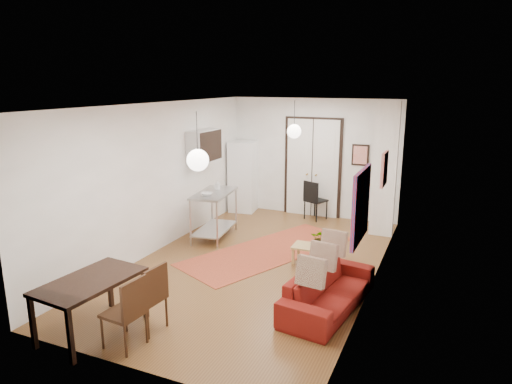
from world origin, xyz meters
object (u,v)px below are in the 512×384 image
at_px(kitchen_counter, 214,208).
at_px(dining_chair_near, 149,289).
at_px(sofa, 329,290).
at_px(coffee_table, 314,249).
at_px(black_side_chair, 317,196).
at_px(fridge, 243,177).
at_px(dining_chair_far, 128,303).
at_px(dining_table, 90,285).

distance_m(kitchen_counter, dining_chair_near, 3.71).
relative_size(sofa, dining_chair_near, 2.10).
relative_size(coffee_table, black_side_chair, 0.83).
bearing_deg(coffee_table, dining_chair_near, -115.54).
bearing_deg(fridge, dining_chair_far, -85.93).
height_order(coffee_table, fridge, fridge).
xyz_separation_m(dining_table, black_side_chair, (1.26, 6.30, -0.11)).
distance_m(coffee_table, dining_chair_far, 3.75).
relative_size(kitchen_counter, dining_chair_near, 1.47).
xyz_separation_m(dining_chair_near, black_side_chair, (0.66, 5.85, 0.02)).
distance_m(sofa, fridge, 5.50).
xyz_separation_m(coffee_table, kitchen_counter, (-2.39, 0.58, 0.37)).
distance_m(coffee_table, black_side_chair, 2.96).
bearing_deg(black_side_chair, sofa, 132.37).
xyz_separation_m(fridge, dining_table, (0.69, -6.20, -0.23)).
bearing_deg(dining_chair_far, dining_table, -85.04).
xyz_separation_m(fridge, black_side_chair, (1.95, 0.09, -0.34)).
bearing_deg(dining_chair_near, kitchen_counter, -159.86).
relative_size(kitchen_counter, fridge, 0.77).
xyz_separation_m(dining_table, dining_chair_far, (0.60, -0.00, -0.13)).
relative_size(coffee_table, dining_chair_far, 0.84).
relative_size(kitchen_counter, dining_table, 0.97).
xyz_separation_m(sofa, dining_table, (-2.71, -1.92, 0.39)).
distance_m(coffee_table, dining_chair_near, 3.34).
distance_m(dining_chair_far, black_side_chair, 6.33).
distance_m(kitchen_counter, black_side_chair, 2.79).
bearing_deg(dining_chair_far, kitchen_counter, -161.45).
xyz_separation_m(coffee_table, dining_chair_far, (-1.44, -3.45, 0.24)).
relative_size(sofa, dining_table, 1.37).
height_order(sofa, coffee_table, sofa).
bearing_deg(sofa, coffee_table, 31.89).
height_order(sofa, kitchen_counter, kitchen_counter).
bearing_deg(dining_table, fridge, 96.36).
height_order(sofa, dining_table, dining_table).
height_order(dining_chair_far, black_side_chair, black_side_chair).
distance_m(kitchen_counter, fridge, 2.22).
bearing_deg(dining_table, coffee_table, 59.44).
bearing_deg(dining_chair_near, dining_table, -48.27).
distance_m(fridge, black_side_chair, 1.98).
bearing_deg(black_side_chair, fridge, 26.70).
height_order(coffee_table, dining_table, dining_table).
bearing_deg(black_side_chair, dining_table, 102.69).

